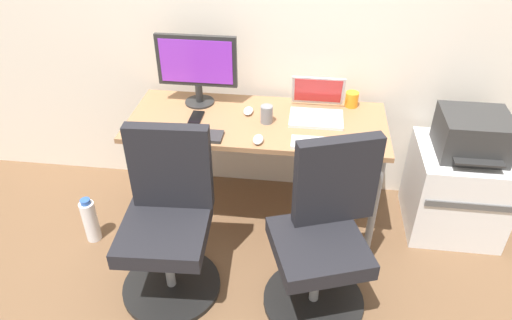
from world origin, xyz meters
TOP-DOWN VIEW (x-y plane):
  - ground_plane at (0.00, 0.00)m, footprint 5.28×5.28m
  - back_wall at (0.00, 0.39)m, footprint 4.40×0.04m
  - desk at (0.00, 0.00)m, footprint 1.51×0.61m
  - office_chair_left at (-0.39, -0.62)m, footprint 0.54×0.54m
  - office_chair_right at (0.41, -0.63)m, footprint 0.56×0.56m
  - side_cabinet at (1.24, 0.06)m, footprint 0.55×0.53m
  - printer at (1.24, 0.06)m, footprint 0.38×0.40m
  - water_bottle_on_floor at (-0.98, -0.36)m, footprint 0.09×0.09m
  - desktop_monitor at (-0.38, 0.17)m, footprint 0.48×0.18m
  - open_laptop at (0.34, 0.10)m, footprint 0.31×0.30m
  - keyboard_by_monitor at (-0.33, -0.23)m, footprint 0.34×0.12m
  - keyboard_by_laptop at (0.38, -0.23)m, footprint 0.34×0.12m
  - mouse_by_monitor at (-0.06, 0.07)m, footprint 0.06×0.10m
  - mouse_by_laptop at (0.04, -0.24)m, footprint 0.06×0.10m
  - coffee_mug at (0.55, 0.24)m, footprint 0.08×0.08m
  - pen_cup at (0.06, -0.02)m, footprint 0.07×0.07m
  - phone_near_laptop at (-0.36, -0.02)m, footprint 0.07×0.14m

SIDE VIEW (x-z plane):
  - ground_plane at x=0.00m, z-range 0.00..0.00m
  - water_bottle_on_floor at x=-0.98m, z-range -0.01..0.30m
  - side_cabinet at x=1.24m, z-range 0.00..0.56m
  - office_chair_left at x=-0.39m, z-range -0.05..0.89m
  - office_chair_right at x=0.41m, z-range -0.05..0.89m
  - desk at x=0.00m, z-range 0.29..1.00m
  - printer at x=1.24m, z-range 0.56..0.80m
  - phone_near_laptop at x=-0.36m, z-range 0.72..0.73m
  - keyboard_by_monitor at x=-0.33m, z-range 0.72..0.74m
  - keyboard_by_laptop at x=0.38m, z-range 0.72..0.74m
  - mouse_by_monitor at x=-0.06m, z-range 0.72..0.75m
  - mouse_by_laptop at x=0.04m, z-range 0.72..0.75m
  - coffee_mug at x=0.55m, z-range 0.72..0.81m
  - pen_cup at x=0.06m, z-range 0.72..0.82m
  - open_laptop at x=0.34m, z-range 0.66..0.88m
  - desktop_monitor at x=-0.38m, z-range 0.75..1.18m
  - back_wall at x=0.00m, z-range 0.00..2.60m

